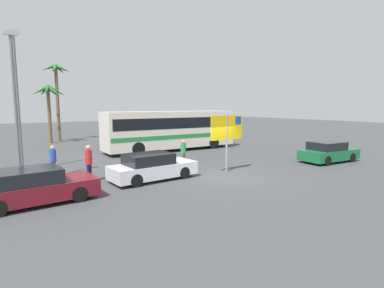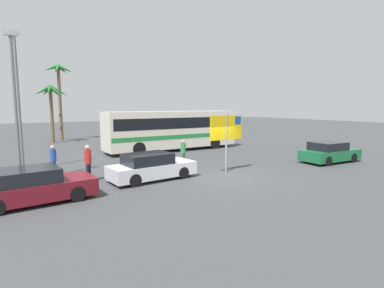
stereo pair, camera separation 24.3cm
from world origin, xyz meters
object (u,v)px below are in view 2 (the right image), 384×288
at_px(car_green, 329,152).
at_px(pedestrian_crossing_lot, 53,158).
at_px(pedestrian_by_bus, 183,151).
at_px(pedestrian_near_sign, 88,160).
at_px(bus_front_coach, 173,128).
at_px(car_white, 151,167).
at_px(car_maroon, 32,186).
at_px(ferry_sign, 227,130).

distance_m(car_green, pedestrian_crossing_lot, 16.47).
height_order(pedestrian_by_bus, pedestrian_near_sign, pedestrian_near_sign).
distance_m(bus_front_coach, car_green, 11.78).
relative_size(car_white, car_maroon, 0.99).
height_order(ferry_sign, pedestrian_crossing_lot, ferry_sign).
bearing_deg(bus_front_coach, pedestrian_near_sign, -140.24).
distance_m(car_maroon, pedestrian_crossing_lot, 4.47).
bearing_deg(bus_front_coach, pedestrian_crossing_lot, -153.30).
distance_m(ferry_sign, pedestrian_by_bus, 3.25).
relative_size(ferry_sign, car_green, 0.79).
bearing_deg(ferry_sign, car_green, -11.54).
bearing_deg(pedestrian_near_sign, car_maroon, -91.41).
bearing_deg(ferry_sign, car_white, 169.19).
relative_size(bus_front_coach, pedestrian_near_sign, 6.19).
relative_size(bus_front_coach, pedestrian_crossing_lot, 6.85).
xyz_separation_m(ferry_sign, pedestrian_by_bus, (-1.17, 2.70, -1.39)).
distance_m(pedestrian_by_bus, pedestrian_near_sign, 5.82).
xyz_separation_m(pedestrian_crossing_lot, pedestrian_by_bus, (7.00, -1.31, -0.01)).
xyz_separation_m(bus_front_coach, car_white, (-5.68, -8.21, -1.15)).
bearing_deg(ferry_sign, car_maroon, 179.43).
xyz_separation_m(car_white, pedestrian_crossing_lot, (-3.96, 3.36, 0.31)).
bearing_deg(car_maroon, pedestrian_by_bus, 15.12).
relative_size(pedestrian_crossing_lot, pedestrian_near_sign, 0.90).
distance_m(bus_front_coach, car_maroon, 14.29).
bearing_deg(bus_front_coach, pedestrian_by_bus, -113.18).
relative_size(ferry_sign, car_maroon, 0.73).
height_order(bus_front_coach, car_maroon, bus_front_coach).
bearing_deg(bus_front_coach, car_green, -59.37).
bearing_deg(ferry_sign, pedestrian_by_bus, 111.36).
bearing_deg(car_maroon, ferry_sign, -2.90).
bearing_deg(pedestrian_by_bus, car_white, 96.05).
xyz_separation_m(bus_front_coach, car_green, (5.98, -10.09, -1.15)).
xyz_separation_m(ferry_sign, pedestrian_crossing_lot, (-8.18, 4.01, -1.38)).
height_order(bus_front_coach, pedestrian_by_bus, bus_front_coach).
relative_size(car_green, pedestrian_crossing_lot, 2.51).
relative_size(car_white, pedestrian_crossing_lot, 2.70).
bearing_deg(car_white, pedestrian_near_sign, 151.59).
relative_size(bus_front_coach, car_green, 2.72).
bearing_deg(pedestrian_by_bus, ferry_sign, 175.54).
bearing_deg(pedestrian_near_sign, car_green, 36.62).
bearing_deg(ferry_sign, pedestrian_near_sign, 162.79).
bearing_deg(pedestrian_by_bus, car_maroon, 81.63).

